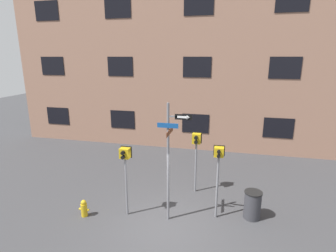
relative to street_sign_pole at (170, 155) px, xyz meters
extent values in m
plane|color=#38383A|center=(-0.06, -0.48, -2.47)|extent=(60.00, 60.00, 0.00)
cube|color=#936B56|center=(-0.06, 7.85, 4.32)|extent=(24.00, 0.60, 13.59)
cube|color=black|center=(-9.66, 7.53, -0.78)|extent=(1.66, 0.03, 1.18)
cube|color=black|center=(-4.86, 7.53, -0.78)|extent=(1.66, 0.03, 1.18)
cube|color=black|center=(-0.06, 7.53, -0.78)|extent=(1.66, 0.03, 1.18)
cube|color=black|center=(4.74, 7.53, -0.78)|extent=(1.66, 0.03, 1.18)
cube|color=black|center=(-9.66, 7.53, 2.62)|extent=(1.66, 0.03, 1.18)
cube|color=black|center=(-4.86, 7.53, 2.62)|extent=(1.66, 0.03, 1.18)
cube|color=black|center=(-0.06, 7.53, 2.62)|extent=(1.66, 0.03, 1.18)
cube|color=black|center=(4.74, 7.53, 2.62)|extent=(1.66, 0.03, 1.18)
cube|color=black|center=(-9.66, 7.53, 6.02)|extent=(1.66, 0.03, 1.18)
cube|color=black|center=(-4.86, 7.53, 6.02)|extent=(1.66, 0.03, 1.18)
cube|color=black|center=(-0.06, 7.53, 6.02)|extent=(1.66, 0.03, 1.18)
cube|color=black|center=(4.74, 7.53, 6.02)|extent=(1.66, 0.03, 1.18)
cylinder|color=slate|center=(-0.06, 0.01, -0.35)|extent=(0.09, 0.09, 4.25)
cube|color=slate|center=(0.19, 0.01, 1.33)|extent=(0.51, 0.05, 0.05)
cube|color=#14478C|center=(-0.06, -0.05, 1.03)|extent=(0.70, 0.02, 0.16)
cube|color=brown|center=(0.00, 0.01, 0.81)|extent=(0.02, 0.95, 0.16)
cube|color=black|center=(0.45, -0.01, 1.33)|extent=(0.56, 0.02, 0.18)
cube|color=white|center=(0.41, -0.02, 1.33)|extent=(0.32, 0.01, 0.07)
cone|color=white|center=(0.61, -0.02, 1.33)|extent=(0.10, 0.14, 0.14)
cylinder|color=slate|center=(-1.60, -0.05, -1.36)|extent=(0.08, 0.08, 2.23)
cube|color=gold|center=(-1.60, -0.05, -0.06)|extent=(0.35, 0.26, 0.36)
cube|color=black|center=(-1.60, 0.09, -0.06)|extent=(0.41, 0.02, 0.42)
cylinder|color=black|center=(-1.60, -0.24, 0.02)|extent=(0.13, 0.12, 0.13)
cylinder|color=black|center=(-1.60, -0.24, -0.14)|extent=(0.13, 0.12, 0.13)
cylinder|color=silver|center=(-1.60, -0.18, 0.02)|extent=(0.10, 0.01, 0.10)
cylinder|color=slate|center=(1.61, 0.50, -1.29)|extent=(0.08, 0.08, 2.36)
cube|color=gold|center=(1.61, 0.50, 0.05)|extent=(0.33, 0.26, 0.33)
cube|color=black|center=(1.61, 0.64, 0.05)|extent=(0.39, 0.02, 0.39)
cylinder|color=black|center=(1.61, 0.31, 0.13)|extent=(0.12, 0.12, 0.12)
cylinder|color=black|center=(1.61, 0.31, -0.02)|extent=(0.12, 0.12, 0.12)
cylinder|color=orange|center=(1.61, 0.37, 0.13)|extent=(0.09, 0.01, 0.09)
cylinder|color=slate|center=(0.63, 2.24, -1.38)|extent=(0.08, 0.08, 2.19)
cube|color=gold|center=(0.63, 2.24, -0.07)|extent=(0.35, 0.26, 0.42)
cube|color=black|center=(0.63, 2.38, -0.07)|extent=(0.41, 0.02, 0.48)
cylinder|color=black|center=(0.63, 2.05, 0.02)|extent=(0.15, 0.12, 0.15)
cylinder|color=black|center=(0.63, 2.05, -0.17)|extent=(0.15, 0.12, 0.15)
cylinder|color=#EA4C14|center=(0.63, 2.11, 0.02)|extent=(0.12, 0.01, 0.12)
cylinder|color=gold|center=(-3.10, -0.51, -2.23)|extent=(0.23, 0.23, 0.49)
sphere|color=gold|center=(-3.10, -0.51, -1.93)|extent=(0.19, 0.19, 0.19)
cylinder|color=gold|center=(-3.25, -0.51, -2.21)|extent=(0.08, 0.08, 0.08)
cylinder|color=gold|center=(-2.95, -0.51, -2.21)|extent=(0.08, 0.08, 0.08)
cylinder|color=#333338|center=(2.88, 0.76, -1.98)|extent=(0.59, 0.59, 1.00)
cylinder|color=black|center=(2.88, 0.76, -1.46)|extent=(0.63, 0.63, 0.04)
camera|label=1|loc=(1.80, -8.08, 3.19)|focal=28.00mm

